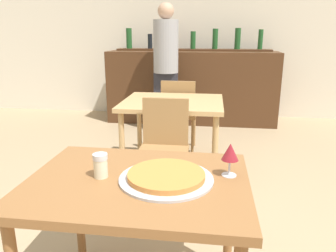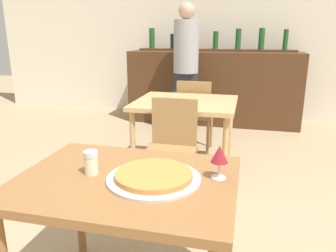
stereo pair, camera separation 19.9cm
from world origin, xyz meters
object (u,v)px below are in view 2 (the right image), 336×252
(person_standing, at_px, (186,64))
(cheese_shaker, at_px, (91,163))
(chair_far_side_back, at_px, (195,111))
(pizza_tray, at_px, (154,176))
(chair_far_side_front, at_px, (171,144))
(wine_glass, at_px, (220,155))

(person_standing, bearing_deg, cheese_shaker, -87.32)
(chair_far_side_back, relative_size, cheese_shaker, 7.61)
(pizza_tray, xyz_separation_m, cheese_shaker, (-0.31, -0.01, 0.04))
(chair_far_side_front, height_order, wine_glass, wine_glass)
(wine_glass, bearing_deg, person_standing, 103.52)
(person_standing, bearing_deg, wine_glass, -76.48)
(cheese_shaker, xyz_separation_m, wine_glass, (0.59, 0.10, 0.06))
(chair_far_side_front, height_order, cheese_shaker, chair_far_side_front)
(chair_far_side_front, distance_m, person_standing, 2.10)
(chair_far_side_front, height_order, person_standing, person_standing)
(chair_far_side_front, relative_size, wine_glass, 5.44)
(chair_far_side_front, relative_size, person_standing, 0.49)
(person_standing, bearing_deg, pizza_tray, -81.84)
(pizza_tray, bearing_deg, person_standing, 98.16)
(chair_far_side_back, bearing_deg, chair_far_side_front, 90.00)
(person_standing, bearing_deg, chair_far_side_front, -82.37)
(chair_far_side_back, distance_m, pizza_tray, 2.34)
(chair_far_side_back, xyz_separation_m, pizza_tray, (0.18, -2.32, 0.24))
(cheese_shaker, height_order, wine_glass, wine_glass)
(cheese_shaker, height_order, person_standing, person_standing)
(chair_far_side_back, height_order, wine_glass, wine_glass)
(wine_glass, bearing_deg, chair_far_side_front, 114.11)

